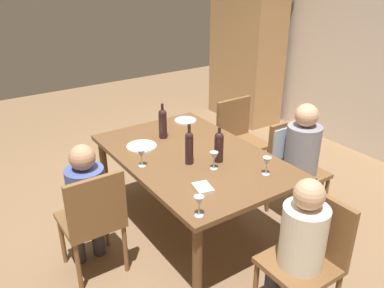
% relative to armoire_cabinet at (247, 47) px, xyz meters
% --- Properties ---
extents(ground_plane, '(10.00, 10.00, 0.00)m').
position_rel_armoire_cabinet_xyz_m(ground_plane, '(1.98, -2.32, -1.10)').
color(ground_plane, '#846647').
extents(armoire_cabinet, '(1.18, 0.62, 2.18)m').
position_rel_armoire_cabinet_xyz_m(armoire_cabinet, '(0.00, 0.00, 0.00)').
color(armoire_cabinet, '#A87F51').
rests_on(armoire_cabinet, ground_plane).
extents(dining_table, '(1.76, 1.15, 0.76)m').
position_rel_armoire_cabinet_xyz_m(dining_table, '(1.98, -2.32, -0.41)').
color(dining_table, brown).
rests_on(dining_table, ground_plane).
extents(chair_right_end, '(0.44, 0.44, 0.92)m').
position_rel_armoire_cabinet_xyz_m(chair_right_end, '(3.24, -2.24, -0.56)').
color(chair_right_end, brown).
rests_on(chair_right_end, ground_plane).
extents(chair_far_right, '(0.46, 0.44, 0.92)m').
position_rel_armoire_cabinet_xyz_m(chair_far_right, '(2.26, -1.37, -0.50)').
color(chair_far_right, brown).
rests_on(chair_far_right, ground_plane).
extents(chair_near, '(0.44, 0.44, 0.92)m').
position_rel_armoire_cabinet_xyz_m(chair_near, '(2.07, -3.28, -0.56)').
color(chair_near, brown).
rests_on(chair_near, ground_plane).
extents(chair_far_left, '(0.44, 0.44, 0.92)m').
position_rel_armoire_cabinet_xyz_m(chair_far_left, '(1.50, -1.37, -0.56)').
color(chair_far_left, brown).
rests_on(chair_far_left, ground_plane).
extents(person_woman_host, '(0.29, 0.34, 1.11)m').
position_rel_armoire_cabinet_xyz_m(person_woman_host, '(3.24, -2.35, -0.45)').
color(person_woman_host, '#33333D').
rests_on(person_woman_host, ground_plane).
extents(person_man_bearded, '(0.36, 0.31, 1.15)m').
position_rel_armoire_cabinet_xyz_m(person_man_bearded, '(2.41, -1.37, -0.43)').
color(person_man_bearded, '#33333D').
rests_on(person_man_bearded, ground_plane).
extents(person_man_guest, '(0.33, 0.29, 1.10)m').
position_rel_armoire_cabinet_xyz_m(person_man_guest, '(1.96, -3.28, -0.46)').
color(person_man_guest, '#33333D').
rests_on(person_man_guest, ground_plane).
extents(wine_bottle_tall_green, '(0.08, 0.08, 0.30)m').
position_rel_armoire_cabinet_xyz_m(wine_bottle_tall_green, '(2.21, -2.21, -0.20)').
color(wine_bottle_tall_green, black).
rests_on(wine_bottle_tall_green, dining_table).
extents(wine_bottle_dark_red, '(0.07, 0.07, 0.35)m').
position_rel_armoire_cabinet_xyz_m(wine_bottle_dark_red, '(2.11, -2.43, -0.19)').
color(wine_bottle_dark_red, black).
rests_on(wine_bottle_dark_red, dining_table).
extents(wine_bottle_short_olive, '(0.08, 0.08, 0.34)m').
position_rel_armoire_cabinet_xyz_m(wine_bottle_short_olive, '(1.53, -2.35, -0.19)').
color(wine_bottle_short_olive, black).
rests_on(wine_bottle_short_olive, dining_table).
extents(wine_glass_near_left, '(0.07, 0.07, 0.15)m').
position_rel_armoire_cabinet_xyz_m(wine_glass_near_left, '(2.60, -2.04, -0.23)').
color(wine_glass_near_left, silver).
rests_on(wine_glass_near_left, dining_table).
extents(wine_glass_centre, '(0.07, 0.07, 0.15)m').
position_rel_armoire_cabinet_xyz_m(wine_glass_centre, '(2.30, -2.32, -0.23)').
color(wine_glass_centre, silver).
rests_on(wine_glass_centre, dining_table).
extents(wine_glass_near_right, '(0.07, 0.07, 0.15)m').
position_rel_armoire_cabinet_xyz_m(wine_glass_near_right, '(1.93, -2.78, -0.23)').
color(wine_glass_near_right, silver).
rests_on(wine_glass_near_right, dining_table).
extents(wine_glass_far, '(0.07, 0.07, 0.15)m').
position_rel_armoire_cabinet_xyz_m(wine_glass_far, '(2.76, -2.80, -0.23)').
color(wine_glass_far, silver).
rests_on(wine_glass_far, dining_table).
extents(dinner_plate_host, '(0.27, 0.27, 0.01)m').
position_rel_armoire_cabinet_xyz_m(dinner_plate_host, '(1.60, -2.61, -0.33)').
color(dinner_plate_host, white).
rests_on(dinner_plate_host, dining_table).
extents(dinner_plate_guest_left, '(0.23, 0.23, 0.01)m').
position_rel_armoire_cabinet_xyz_m(dinner_plate_guest_left, '(1.29, -1.94, -0.33)').
color(dinner_plate_guest_left, white).
rests_on(dinner_plate_guest_left, dining_table).
extents(folded_napkin, '(0.18, 0.15, 0.03)m').
position_rel_armoire_cabinet_xyz_m(folded_napkin, '(2.51, -2.59, -0.32)').
color(folded_napkin, beige).
rests_on(folded_napkin, dining_table).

